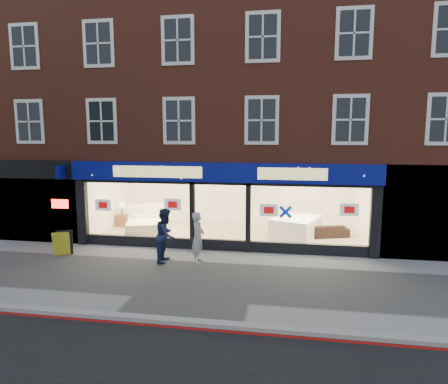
% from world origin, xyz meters
% --- Properties ---
extents(ground, '(120.00, 120.00, 0.00)m').
position_xyz_m(ground, '(0.00, 0.00, 0.00)').
color(ground, gray).
rests_on(ground, ground).
extents(kerb_line, '(60.00, 0.10, 0.01)m').
position_xyz_m(kerb_line, '(0.00, -3.10, 0.01)').
color(kerb_line, '#8C0A07').
rests_on(kerb_line, ground).
extents(kerb_stone, '(60.00, 0.25, 0.12)m').
position_xyz_m(kerb_stone, '(0.00, -2.90, 0.06)').
color(kerb_stone, gray).
rests_on(kerb_stone, ground).
extents(showroom_floor, '(11.00, 4.50, 0.10)m').
position_xyz_m(showroom_floor, '(0.00, 5.25, 0.05)').
color(showroom_floor, tan).
rests_on(showroom_floor, ground).
extents(building, '(19.00, 8.26, 10.30)m').
position_xyz_m(building, '(-0.02, 6.93, 6.67)').
color(building, brown).
rests_on(building, ground).
extents(display_bed, '(2.13, 2.37, 1.11)m').
position_xyz_m(display_bed, '(-3.57, 4.79, 0.41)').
color(display_bed, white).
rests_on(display_bed, showroom_floor).
extents(bedside_table, '(0.50, 0.50, 0.55)m').
position_xyz_m(bedside_table, '(-5.10, 5.83, 0.38)').
color(bedside_table, brown).
rests_on(bedside_table, showroom_floor).
extents(mattress_stack, '(2.26, 2.49, 0.80)m').
position_xyz_m(mattress_stack, '(2.83, 5.22, 0.50)').
color(mattress_stack, white).
rests_on(mattress_stack, showroom_floor).
extents(sofa, '(1.90, 1.23, 0.52)m').
position_xyz_m(sofa, '(4.07, 5.38, 0.36)').
color(sofa, black).
rests_on(sofa, showroom_floor).
extents(a_board, '(0.68, 0.57, 0.90)m').
position_xyz_m(a_board, '(-5.45, 1.49, 0.45)').
color(a_board, gold).
rests_on(a_board, ground).
extents(pedestrian_grey, '(0.43, 0.64, 1.73)m').
position_xyz_m(pedestrian_grey, '(-0.48, 1.52, 0.87)').
color(pedestrian_grey, '#A9ABB0').
rests_on(pedestrian_grey, ground).
extents(pedestrian_blue, '(0.71, 0.91, 1.84)m').
position_xyz_m(pedestrian_blue, '(-1.59, 1.45, 0.92)').
color(pedestrian_blue, '#182344').
rests_on(pedestrian_blue, ground).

